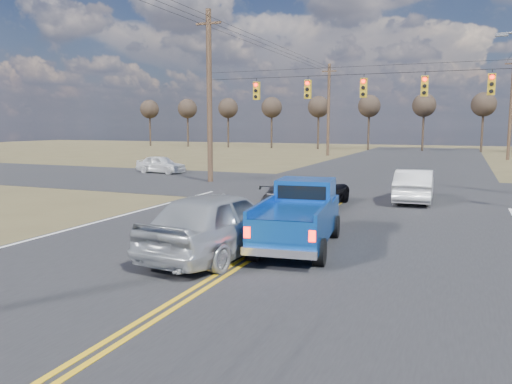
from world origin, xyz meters
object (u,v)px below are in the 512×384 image
at_px(pickup_truck, 299,216).
at_px(black_suv, 314,191).
at_px(cross_car_west, 161,164).
at_px(silver_suv, 219,223).
at_px(dgrey_car_queue, 294,195).
at_px(white_car_queue, 414,186).

distance_m(pickup_truck, black_suv, 7.34).
relative_size(black_suv, cross_car_west, 1.22).
height_order(silver_suv, black_suv, silver_suv).
bearing_deg(dgrey_car_queue, black_suv, -105.90).
bearing_deg(black_suv, dgrey_car_queue, 85.46).
xyz_separation_m(black_suv, white_car_queue, (3.80, 2.73, 0.10)).
relative_size(dgrey_car_queue, cross_car_west, 1.26).
distance_m(white_car_queue, cross_car_west, 19.07).
relative_size(white_car_queue, dgrey_car_queue, 0.95).
distance_m(black_suv, white_car_queue, 4.68).
bearing_deg(black_suv, white_car_queue, -139.49).
bearing_deg(pickup_truck, white_car_queue, 70.15).
bearing_deg(black_suv, silver_suv, 94.34).
relative_size(pickup_truck, white_car_queue, 1.13).
bearing_deg(white_car_queue, pickup_truck, 75.29).
bearing_deg(white_car_queue, dgrey_car_queue, 45.82).
height_order(black_suv, dgrey_car_queue, dgrey_car_queue).
xyz_separation_m(pickup_truck, cross_car_west, (-15.56, 16.83, -0.25)).
height_order(dgrey_car_queue, cross_car_west, dgrey_car_queue).
xyz_separation_m(silver_suv, white_car_queue, (3.87, 11.52, -0.15)).
relative_size(silver_suv, dgrey_car_queue, 1.10).
bearing_deg(dgrey_car_queue, cross_car_west, -46.57).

